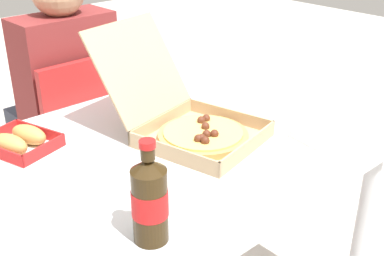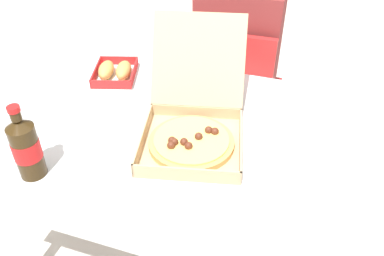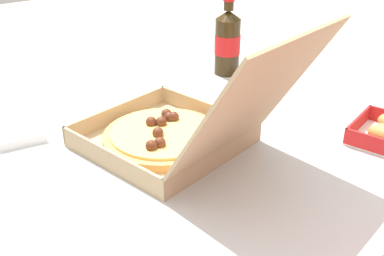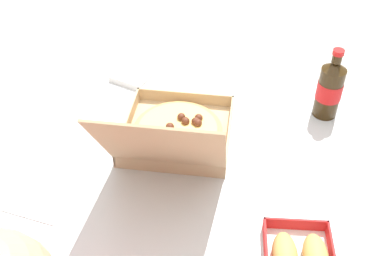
{
  "view_description": "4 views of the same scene",
  "coord_description": "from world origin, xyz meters",
  "views": [
    {
      "loc": [
        -0.75,
        -0.95,
        1.36
      ],
      "look_at": [
        0.08,
        -0.03,
        0.77
      ],
      "focal_mm": 45.9,
      "sensor_mm": 36.0,
      "label": 1
    },
    {
      "loc": [
        0.4,
        -0.92,
        1.5
      ],
      "look_at": [
        0.1,
        -0.03,
        0.78
      ],
      "focal_mm": 37.44,
      "sensor_mm": 36.0,
      "label": 2
    },
    {
      "loc": [
        0.56,
        0.69,
        1.22
      ],
      "look_at": [
        0.06,
        -0.01,
        0.76
      ],
      "focal_mm": 43.28,
      "sensor_mm": 36.0,
      "label": 3
    },
    {
      "loc": [
        -0.28,
        0.87,
        1.64
      ],
      "look_at": [
        0.06,
        -0.04,
        0.77
      ],
      "focal_mm": 43.97,
      "sensor_mm": 36.0,
      "label": 4
    }
  ],
  "objects": [
    {
      "name": "chair",
      "position": [
        0.08,
        0.67,
        0.48
      ],
      "size": [
        0.41,
        0.41,
        0.83
      ],
      "color": "red",
      "rests_on": "ground_plane"
    },
    {
      "name": "cola_bottle",
      "position": [
        -0.27,
        -0.3,
        0.82
      ],
      "size": [
        0.07,
        0.07,
        0.22
      ],
      "color": "#33230F",
      "rests_on": "dining_table"
    },
    {
      "name": "diner_person",
      "position": [
        0.08,
        0.72,
        0.69
      ],
      "size": [
        0.36,
        0.41,
        1.15
      ],
      "color": "#333847",
      "rests_on": "ground_plane"
    },
    {
      "name": "napkin_pile",
      "position": [
        0.35,
        -0.26,
        0.74
      ],
      "size": [
        0.12,
        0.12,
        0.02
      ],
      "primitive_type": "cube",
      "rotation": [
        0.0,
        0.0,
        -0.13
      ],
      "color": "white",
      "rests_on": "dining_table"
    },
    {
      "name": "bread_side_box",
      "position": [
        -0.3,
        0.25,
        0.75
      ],
      "size": [
        0.2,
        0.23,
        0.06
      ],
      "color": "white",
      "rests_on": "dining_table"
    },
    {
      "name": "pizza_box_open",
      "position": [
        0.1,
        -0.01,
        0.77
      ],
      "size": [
        0.39,
        0.51,
        0.3
      ],
      "color": "tan",
      "rests_on": "dining_table"
    },
    {
      "name": "paper_menu",
      "position": [
        0.37,
        0.28,
        0.73
      ],
      "size": [
        0.22,
        0.16,
        0.0
      ],
      "primitive_type": "cube",
      "rotation": [
        0.0,
        0.0,
        0.04
      ],
      "color": "white",
      "rests_on": "dining_table"
    },
    {
      "name": "dining_table",
      "position": [
        0.0,
        0.0,
        0.64
      ],
      "size": [
        1.19,
        0.86,
        0.73
      ],
      "color": "silver",
      "rests_on": "ground_plane"
    }
  ]
}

